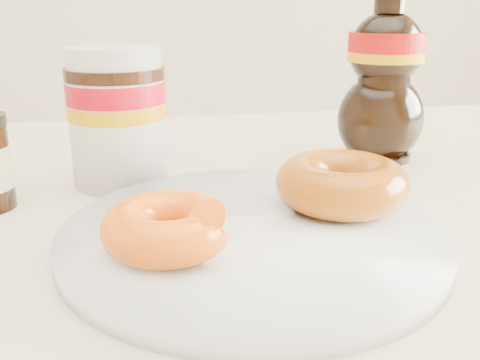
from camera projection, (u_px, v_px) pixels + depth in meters
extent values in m
cube|color=beige|center=(195.00, 246.00, 0.45)|extent=(1.40, 0.90, 0.04)
cylinder|color=white|center=(253.00, 235.00, 0.41)|extent=(0.29, 0.29, 0.01)
torus|color=white|center=(253.00, 233.00, 0.41)|extent=(0.29, 0.29, 0.01)
torus|color=orange|center=(168.00, 227.00, 0.36)|extent=(0.12, 0.12, 0.03)
torus|color=#973C09|center=(341.00, 183.00, 0.44)|extent=(0.13, 0.13, 0.04)
cylinder|color=white|center=(119.00, 128.00, 0.53)|extent=(0.09, 0.09, 0.11)
cylinder|color=#9B0511|center=(116.00, 92.00, 0.52)|extent=(0.10, 0.10, 0.02)
cylinder|color=#D89905|center=(117.00, 110.00, 0.53)|extent=(0.10, 0.10, 0.01)
cylinder|color=black|center=(115.00, 73.00, 0.52)|extent=(0.10, 0.10, 0.01)
cylinder|color=white|center=(114.00, 59.00, 0.51)|extent=(0.09, 0.09, 0.02)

